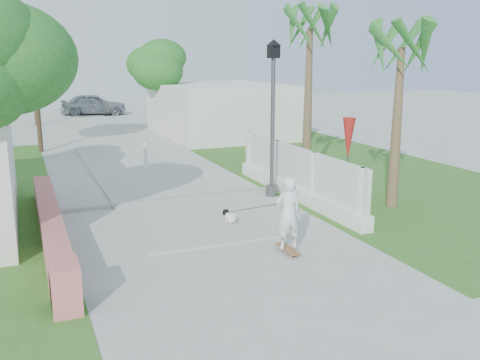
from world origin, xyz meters
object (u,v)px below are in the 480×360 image
bollard (146,157)px  patio_umbrella (348,139)px  dog (229,217)px  street_lamp (273,113)px  parked_car (93,104)px  skateboarder (266,211)px

bollard → patio_umbrella: (4.60, -5.50, 1.10)m
bollard → dog: bollard is taller
street_lamp → parked_car: 25.10m
bollard → dog: size_ratio=1.97×
street_lamp → bollard: size_ratio=4.07×
dog → patio_umbrella: bearing=4.6°
skateboarder → dog: 1.64m
street_lamp → parked_car: bearing=94.1°
street_lamp → skateboarder: 4.50m
patio_umbrella → dog: patio_umbrella is taller
bollard → skateboarder: (0.78, -8.21, 0.16)m
parked_car → bollard: bearing=-176.5°
street_lamp → patio_umbrella: (1.90, -1.00, -0.74)m
street_lamp → dog: street_lamp is taller
patio_umbrella → skateboarder: size_ratio=0.83×
dog → bollard: bearing=82.9°
bollard → patio_umbrella: size_ratio=0.47×
parked_car → patio_umbrella: bearing=-165.9°
street_lamp → bollard: 5.56m
street_lamp → dog: bearing=-135.0°
street_lamp → dog: size_ratio=8.03×
street_lamp → parked_car: (-1.78, 24.98, -1.67)m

